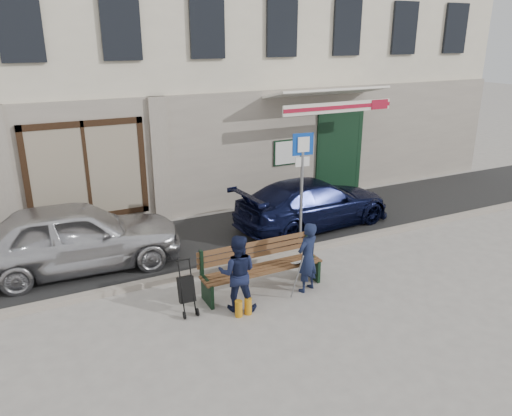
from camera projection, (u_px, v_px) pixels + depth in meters
ground at (309, 289)px, 9.59m from camera, size 80.00×80.00×0.00m
asphalt_lane at (241, 234)px, 12.21m from camera, size 60.00×3.20×0.01m
curb at (272, 256)px, 10.84m from camera, size 60.00×0.18×0.12m
building at (165, 22)px, 15.09m from camera, size 20.00×8.27×10.00m
car_silver at (76, 236)px, 10.19m from camera, size 4.33×1.98×1.44m
car_navy at (314, 203)px, 12.56m from camera, size 4.34×2.09×1.22m
parking_sign at (302, 172)px, 11.00m from camera, size 0.48×0.10×2.62m
bench at (260, 268)px, 9.39m from camera, size 2.40×1.17×0.98m
man at (307, 257)px, 9.32m from camera, size 0.58×0.48×1.37m
woman at (237, 273)px, 8.68m from camera, size 0.85×0.79×1.40m
stroller at (187, 291)px, 8.64m from camera, size 0.29×0.41×0.97m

